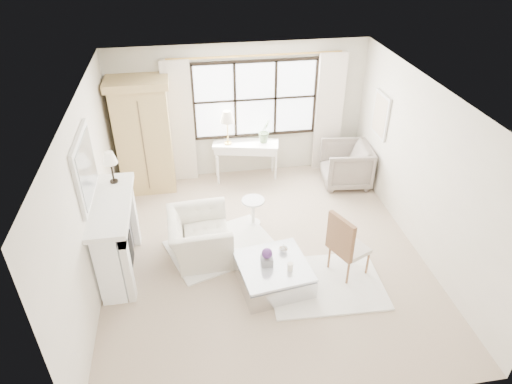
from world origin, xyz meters
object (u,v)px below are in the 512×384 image
Objects in this scene: armoire at (144,136)px; console_table at (246,160)px; club_armchair at (200,237)px; coffee_table at (273,274)px.

console_table is (1.95, 0.08, -0.74)m from armoire.
armoire reaches higher than club_armchair.
armoire is at bearing -165.27° from console_table.
club_armchair reaches higher than coffee_table.
club_armchair is at bearing -102.53° from console_table.
console_table is at bearing 81.07° from coffee_table.
armoire is 3.75m from coffee_table.
console_table is 1.21× the size of coffee_table.
console_table reaches higher than club_armchair.
coffee_table is at bearing -131.68° from club_armchair.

